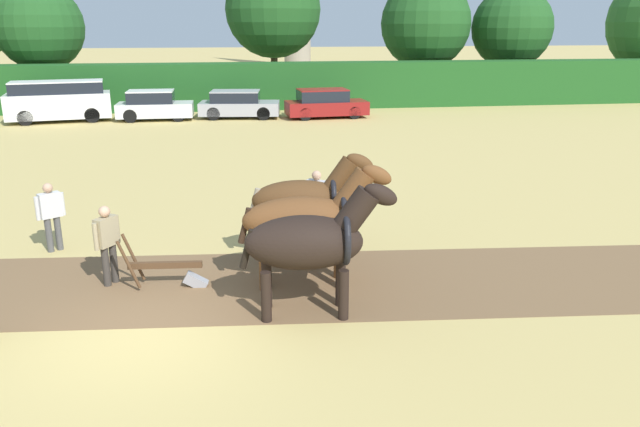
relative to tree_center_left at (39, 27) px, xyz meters
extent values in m
plane|color=tan|center=(9.33, -30.63, -4.58)|extent=(240.00, 240.00, 0.00)
cube|color=brown|center=(8.19, -28.57, -4.57)|extent=(26.03, 5.54, 0.01)
cube|color=#1E511E|center=(9.33, -3.07, -3.27)|extent=(72.91, 1.93, 2.62)
cylinder|color=#423323|center=(0.00, 0.00, -2.98)|extent=(0.44, 0.44, 3.19)
sphere|color=#1E4C1E|center=(0.00, 0.00, 0.01)|extent=(5.08, 5.08, 5.08)
cylinder|color=brown|center=(13.81, 1.23, -2.59)|extent=(0.44, 0.44, 3.98)
sphere|color=#1E4C1E|center=(13.81, 1.23, 1.06)|extent=(6.02, 6.02, 6.02)
cylinder|color=#423323|center=(23.65, 0.69, -2.99)|extent=(0.44, 0.44, 3.16)
sphere|color=#1E4C1E|center=(23.65, 0.69, 0.19)|extent=(5.81, 5.81, 5.81)
cylinder|color=#4C3823|center=(29.56, 0.67, -3.05)|extent=(0.44, 0.44, 3.05)
sphere|color=#1E4C1E|center=(29.56, 0.67, -0.07)|extent=(5.29, 5.29, 5.29)
cylinder|color=gray|center=(18.73, 32.21, 0.20)|extent=(2.97, 2.97, 9.56)
ellipsoid|color=black|center=(11.95, -30.17, -3.27)|extent=(2.09, 1.14, 0.93)
cylinder|color=black|center=(12.62, -29.96, -4.13)|extent=(0.18, 0.18, 0.89)
cylinder|color=black|center=(12.58, -30.50, -4.13)|extent=(0.18, 0.18, 0.89)
cylinder|color=black|center=(11.32, -29.85, -4.13)|extent=(0.18, 0.18, 0.89)
cylinder|color=black|center=(11.27, -30.39, -4.13)|extent=(0.18, 0.18, 0.89)
cylinder|color=black|center=(12.80, -30.24, -2.75)|extent=(0.87, 0.51, 0.93)
ellipsoid|color=black|center=(13.23, -30.28, -2.45)|extent=(0.70, 0.32, 0.54)
cube|color=black|center=(12.99, -30.26, -2.56)|extent=(0.44, 0.12, 0.58)
cylinder|color=black|center=(10.99, -30.09, -3.36)|extent=(0.31, 0.14, 0.71)
torus|color=black|center=(12.65, -30.23, -3.19)|extent=(0.19, 0.95, 0.94)
ellipsoid|color=brown|center=(12.05, -28.89, -3.28)|extent=(2.31, 1.11, 0.88)
cylinder|color=brown|center=(12.80, -28.70, -4.12)|extent=(0.18, 0.18, 0.90)
cylinder|color=brown|center=(12.76, -29.21, -4.12)|extent=(0.18, 0.18, 0.90)
cylinder|color=brown|center=(11.35, -28.58, -4.12)|extent=(0.18, 0.18, 0.90)
cylinder|color=brown|center=(11.31, -29.09, -4.12)|extent=(0.18, 0.18, 0.90)
cylinder|color=brown|center=(13.00, -28.97, -2.75)|extent=(0.88, 0.49, 0.97)
ellipsoid|color=brown|center=(13.46, -29.01, -2.42)|extent=(0.70, 0.32, 0.54)
cube|color=black|center=(13.20, -28.99, -2.56)|extent=(0.46, 0.12, 0.62)
cylinder|color=black|center=(10.99, -28.80, -3.37)|extent=(0.31, 0.14, 0.71)
torus|color=black|center=(12.83, -28.96, -3.21)|extent=(0.18, 0.91, 0.90)
ellipsoid|color=#513319|center=(12.16, -27.61, -3.24)|extent=(2.05, 1.03, 0.82)
cylinder|color=#513319|center=(12.82, -27.43, -4.09)|extent=(0.18, 0.18, 0.97)
cylinder|color=#513319|center=(12.78, -27.90, -4.09)|extent=(0.18, 0.18, 0.97)
cylinder|color=#513319|center=(11.54, -27.32, -4.09)|extent=(0.18, 0.18, 0.97)
cylinder|color=#513319|center=(11.50, -27.80, -4.09)|extent=(0.18, 0.18, 0.97)
cylinder|color=#513319|center=(13.00, -27.68, -2.76)|extent=(0.81, 0.45, 0.88)
ellipsoid|color=#513319|center=(13.41, -27.72, -2.47)|extent=(0.70, 0.32, 0.54)
cube|color=gray|center=(13.18, -27.70, -2.59)|extent=(0.42, 0.11, 0.56)
cylinder|color=gray|center=(11.22, -27.53, -3.33)|extent=(0.31, 0.14, 0.71)
torus|color=black|center=(12.85, -27.67, -3.18)|extent=(0.18, 0.85, 0.85)
cube|color=#4C331E|center=(9.45, -28.68, -4.13)|extent=(1.40, 0.22, 0.12)
cube|color=#939399|center=(10.01, -28.72, -4.48)|extent=(0.50, 0.24, 0.39)
cylinder|color=#4C331E|center=(8.84, -28.42, -4.03)|extent=(0.40, 0.09, 0.96)
cylinder|color=#4C331E|center=(8.81, -28.82, -4.03)|extent=(0.40, 0.09, 0.96)
cylinder|color=#38332D|center=(8.44, -28.28, -4.18)|extent=(0.14, 0.14, 0.79)
cylinder|color=#38332D|center=(8.32, -28.45, -4.18)|extent=(0.14, 0.14, 0.79)
cube|color=tan|center=(8.38, -28.37, -3.50)|extent=(0.43, 0.49, 0.56)
sphere|color=tan|center=(8.38, -28.37, -3.11)|extent=(0.21, 0.21, 0.21)
cylinder|color=tan|center=(8.54, -28.14, -3.52)|extent=(0.09, 0.09, 0.53)
cylinder|color=tan|center=(8.23, -28.60, -3.52)|extent=(0.09, 0.09, 0.53)
cylinder|color=#28334C|center=(12.62, -26.21, -4.17)|extent=(0.14, 0.14, 0.82)
cylinder|color=#28334C|center=(12.79, -26.35, -4.17)|extent=(0.14, 0.14, 0.82)
cube|color=#B7B7BC|center=(12.71, -26.28, -3.47)|extent=(0.50, 0.45, 0.58)
sphere|color=tan|center=(12.71, -26.28, -3.06)|extent=(0.22, 0.22, 0.22)
cylinder|color=#B7B7BC|center=(12.49, -26.10, -3.49)|extent=(0.09, 0.09, 0.55)
cylinder|color=#B7B7BC|center=(12.93, -26.46, -3.49)|extent=(0.09, 0.09, 0.55)
cylinder|color=#4C4C4C|center=(6.91, -26.23, -4.19)|extent=(0.14, 0.14, 0.78)
cylinder|color=#4C4C4C|center=(6.75, -26.34, -4.19)|extent=(0.14, 0.14, 0.78)
cube|color=silver|center=(6.83, -26.29, -3.52)|extent=(0.49, 0.42, 0.55)
sphere|color=tan|center=(6.83, -26.29, -3.13)|extent=(0.21, 0.21, 0.21)
cylinder|color=silver|center=(7.05, -26.13, -3.54)|extent=(0.09, 0.09, 0.52)
cylinder|color=silver|center=(6.60, -26.44, -3.54)|extent=(0.09, 0.09, 0.52)
cube|color=silver|center=(2.27, -6.66, -3.76)|extent=(5.24, 2.68, 1.23)
cube|color=black|center=(2.27, -6.66, -2.87)|extent=(4.62, 2.40, 0.55)
cube|color=silver|center=(2.27, -6.66, -2.56)|extent=(4.62, 2.40, 0.06)
cylinder|color=black|center=(3.66, -5.59, -4.20)|extent=(0.77, 0.34, 0.74)
cylinder|color=black|center=(3.94, -7.22, -4.20)|extent=(0.77, 0.34, 0.74)
cylinder|color=black|center=(0.61, -6.10, -4.20)|extent=(0.77, 0.34, 0.74)
cylinder|color=black|center=(0.88, -7.73, -4.20)|extent=(0.77, 0.34, 0.74)
cube|color=silver|center=(7.03, -6.78, -4.04)|extent=(3.82, 1.76, 0.70)
cube|color=black|center=(6.84, -6.78, -3.40)|extent=(2.29, 1.59, 0.57)
cube|color=silver|center=(6.84, -6.78, -3.09)|extent=(2.29, 1.59, 0.06)
cylinder|color=black|center=(8.21, -6.01, -4.24)|extent=(0.68, 0.22, 0.68)
cylinder|color=black|center=(8.21, -7.55, -4.24)|extent=(0.68, 0.22, 0.68)
cylinder|color=black|center=(5.84, -6.01, -4.24)|extent=(0.68, 0.22, 0.68)
cylinder|color=black|center=(5.85, -7.55, -4.24)|extent=(0.68, 0.22, 0.68)
cube|color=#9E9EA8|center=(11.36, -6.68, -4.06)|extent=(4.33, 2.31, 0.66)
cube|color=black|center=(11.15, -6.66, -3.47)|extent=(2.66, 1.94, 0.53)
cube|color=#9E9EA8|center=(11.15, -6.66, -3.18)|extent=(2.66, 1.94, 0.06)
cylinder|color=black|center=(12.73, -6.02, -4.24)|extent=(0.70, 0.30, 0.68)
cylinder|color=black|center=(12.54, -7.64, -4.24)|extent=(0.70, 0.30, 0.68)
cylinder|color=black|center=(10.18, -5.73, -4.24)|extent=(0.70, 0.30, 0.68)
cylinder|color=black|center=(9.99, -7.34, -4.24)|extent=(0.70, 0.30, 0.68)
cube|color=maroon|center=(15.91, -7.25, -4.05)|extent=(4.37, 2.12, 0.69)
cube|color=black|center=(15.70, -7.27, -3.42)|extent=(2.67, 1.80, 0.57)
cube|color=maroon|center=(15.70, -7.27, -3.10)|extent=(2.67, 1.80, 0.06)
cylinder|color=black|center=(17.16, -6.37, -4.25)|extent=(0.67, 0.27, 0.65)
cylinder|color=black|center=(17.28, -7.93, -4.25)|extent=(0.67, 0.27, 0.65)
cylinder|color=black|center=(14.53, -6.57, -4.25)|extent=(0.67, 0.27, 0.65)
cylinder|color=black|center=(14.66, -8.14, -4.25)|extent=(0.67, 0.27, 0.65)
camera|label=1|loc=(10.78, -40.03, 0.31)|focal=35.00mm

